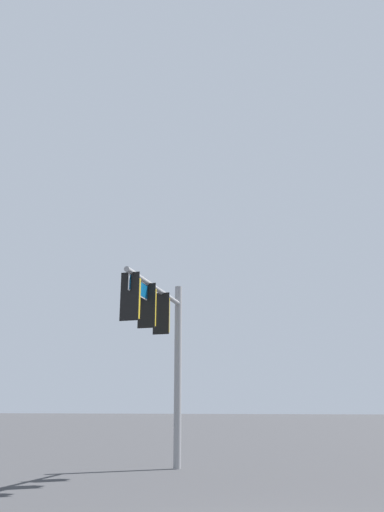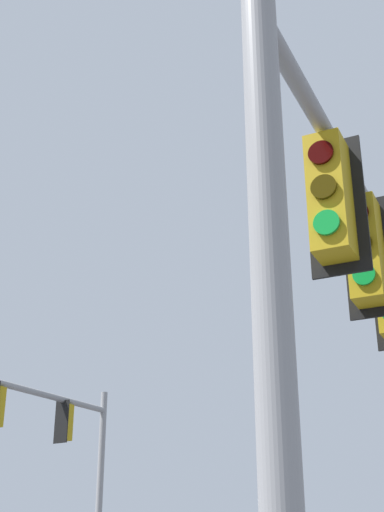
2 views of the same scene
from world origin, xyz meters
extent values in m
cylinder|color=gray|center=(-8.44, -5.13, 2.96)|extent=(0.24, 0.24, 5.93)
cylinder|color=gray|center=(-6.12, -4.93, 5.33)|extent=(4.65, 0.55, 0.15)
cube|color=black|center=(-6.63, -4.98, 4.66)|extent=(0.07, 0.52, 1.30)
cube|color=#B79314|center=(-6.82, -4.99, 4.66)|extent=(0.39, 0.35, 1.10)
cylinder|color=#B79314|center=(-6.82, -4.99, 5.27)|extent=(0.04, 0.04, 0.12)
cylinder|color=#340503|center=(-7.01, -5.01, 4.99)|extent=(0.05, 0.22, 0.22)
cylinder|color=#392D05|center=(-7.01, -5.01, 4.66)|extent=(0.05, 0.22, 0.22)
cylinder|color=green|center=(-7.01, -5.01, 4.33)|extent=(0.05, 0.22, 0.22)
cube|color=black|center=(-5.35, -4.87, 4.66)|extent=(0.07, 0.52, 1.30)
cube|color=#B79314|center=(-5.54, -4.88, 4.66)|extent=(0.39, 0.35, 1.10)
cylinder|color=#B79314|center=(-5.54, -4.88, 5.27)|extent=(0.04, 0.04, 0.12)
cylinder|color=#340503|center=(-5.74, -4.90, 4.99)|extent=(0.05, 0.22, 0.22)
cylinder|color=#392D05|center=(-5.74, -4.90, 4.66)|extent=(0.05, 0.22, 0.22)
cylinder|color=green|center=(-5.74, -4.90, 4.33)|extent=(0.05, 0.22, 0.22)
cube|color=black|center=(-4.08, -4.76, 4.66)|extent=(0.07, 0.52, 1.30)
cube|color=#B79314|center=(-4.26, -4.77, 4.66)|extent=(0.39, 0.35, 1.10)
cylinder|color=#B79314|center=(-4.26, -4.77, 5.27)|extent=(0.04, 0.04, 0.12)
cylinder|color=#340503|center=(-4.46, -4.79, 4.99)|extent=(0.05, 0.22, 0.22)
cylinder|color=#392D05|center=(-4.46, -4.79, 4.66)|extent=(0.05, 0.22, 0.22)
cylinder|color=green|center=(-4.46, -4.79, 4.33)|extent=(0.05, 0.22, 0.22)
cube|color=#0A4C7F|center=(-4.92, -4.83, 5.03)|extent=(1.84, 0.20, 0.40)
cube|color=white|center=(-4.92, -4.83, 5.03)|extent=(1.90, 0.19, 0.46)
camera|label=1|loc=(7.39, 1.26, 1.81)|focal=35.00mm
camera|label=2|loc=(-12.06, -6.76, 1.82)|focal=50.00mm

